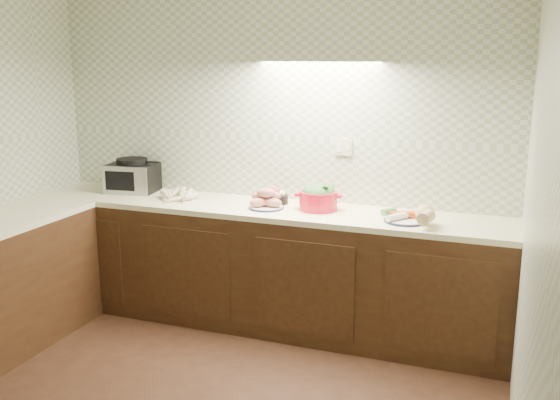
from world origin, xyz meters
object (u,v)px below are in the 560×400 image
(toaster_oven, at_px, (132,176))
(onion_bowl, at_px, (276,197))
(sweet_potato_plate, at_px, (266,201))
(veg_plate, at_px, (414,216))
(dutch_oven, at_px, (318,197))
(parsnip_pile, at_px, (180,194))

(toaster_oven, height_order, onion_bowl, toaster_oven)
(toaster_oven, height_order, sweet_potato_plate, toaster_oven)
(sweet_potato_plate, bearing_deg, veg_plate, -1.93)
(toaster_oven, bearing_deg, onion_bowl, -7.00)
(toaster_oven, distance_m, dutch_oven, 1.58)
(parsnip_pile, bearing_deg, sweet_potato_plate, -4.70)
(toaster_oven, distance_m, veg_plate, 2.27)
(dutch_oven, bearing_deg, sweet_potato_plate, -176.20)
(parsnip_pile, relative_size, onion_bowl, 2.23)
(onion_bowl, distance_m, dutch_oven, 0.36)
(veg_plate, bearing_deg, sweet_potato_plate, 178.07)
(sweet_potato_plate, xyz_separation_m, onion_bowl, (0.02, 0.16, -0.00))
(veg_plate, bearing_deg, dutch_oven, 169.99)
(parsnip_pile, height_order, veg_plate, veg_plate)
(sweet_potato_plate, height_order, veg_plate, sweet_potato_plate)
(sweet_potato_plate, height_order, onion_bowl, sweet_potato_plate)
(toaster_oven, height_order, dutch_oven, toaster_oven)
(veg_plate, bearing_deg, toaster_oven, 175.32)
(sweet_potato_plate, xyz_separation_m, dutch_oven, (0.36, 0.09, 0.04))
(veg_plate, bearing_deg, onion_bowl, 169.14)
(parsnip_pile, distance_m, veg_plate, 1.78)
(onion_bowl, height_order, veg_plate, onion_bowl)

